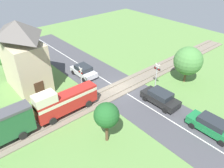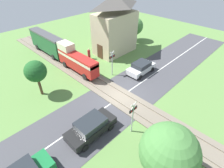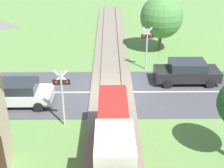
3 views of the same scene
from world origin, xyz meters
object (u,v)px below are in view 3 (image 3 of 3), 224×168
car_near_crossing (187,72)px  crossing_signal_west_approach (147,43)px  car_far_side (19,93)px  crossing_signal_east_approach (62,91)px

car_near_crossing → crossing_signal_west_approach: crossing_signal_west_approach is taller
car_near_crossing → car_far_side: size_ratio=1.09×
car_near_crossing → crossing_signal_east_approach: (7.75, 5.15, 1.28)m
crossing_signal_west_approach → crossing_signal_east_approach: (5.21, 7.43, 0.00)m
car_far_side → crossing_signal_east_approach: crossing_signal_east_approach is taller
crossing_signal_west_approach → crossing_signal_east_approach: 9.07m
crossing_signal_east_approach → car_far_side: bearing=-37.3°
car_far_side → crossing_signal_east_approach: 3.98m
car_near_crossing → crossing_signal_east_approach: crossing_signal_east_approach is taller
car_far_side → crossing_signal_west_approach: crossing_signal_west_approach is taller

